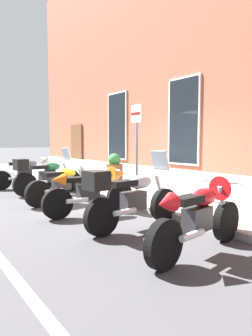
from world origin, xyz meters
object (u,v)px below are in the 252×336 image
object	(u,v)px
motorcycle_green_touring	(45,175)
motorcycle_yellow_naked	(64,184)
motorcycle_silver_touring	(131,197)
parking_sign	(136,136)
motorcycle_grey_naked	(27,173)
motorcycle_orange_sport	(94,188)
barrel_planter	(114,171)
motorcycle_red_sport	(203,212)

from	to	relation	value
motorcycle_green_touring	motorcycle_yellow_naked	world-z (taller)	motorcycle_green_touring
motorcycle_silver_touring	parking_sign	distance (m)	2.97
motorcycle_grey_naked	motorcycle_orange_sport	size ratio (longest dim) A/B	1.03
motorcycle_orange_sport	motorcycle_silver_touring	xyz separation A→B (m)	(1.34, -0.03, 0.02)
motorcycle_orange_sport	motorcycle_green_touring	bearing A→B (deg)	178.96
motorcycle_grey_naked	motorcycle_yellow_naked	distance (m)	3.02
motorcycle_yellow_naked	motorcycle_green_touring	bearing A→B (deg)	176.78
motorcycle_green_touring	motorcycle_silver_touring	distance (m)	4.29
motorcycle_grey_naked	barrel_planter	size ratio (longest dim) A/B	2.09
motorcycle_green_touring	motorcycle_grey_naked	bearing A→B (deg)	-178.19
motorcycle_silver_touring	parking_sign	bearing A→B (deg)	141.02
motorcycle_silver_touring	barrel_planter	size ratio (longest dim) A/B	2.08
motorcycle_yellow_naked	motorcycle_red_sport	world-z (taller)	motorcycle_red_sport
parking_sign	motorcycle_red_sport	bearing A→B (deg)	-23.59
motorcycle_yellow_naked	motorcycle_silver_touring	size ratio (longest dim) A/B	0.96
motorcycle_silver_touring	parking_sign	xyz separation A→B (m)	(-2.15, 1.74, 1.09)
motorcycle_orange_sport	parking_sign	world-z (taller)	parking_sign
motorcycle_orange_sport	parking_sign	distance (m)	2.19
motorcycle_green_touring	barrel_planter	bearing A→B (deg)	83.23
motorcycle_yellow_naked	motorcycle_red_sport	distance (m)	4.26
barrel_planter	motorcycle_grey_naked	bearing A→B (deg)	-128.56
motorcycle_silver_touring	motorcycle_red_sport	size ratio (longest dim) A/B	0.99
motorcycle_grey_naked	motorcycle_red_sport	xyz separation A→B (m)	(7.27, 0.13, 0.07)
motorcycle_silver_touring	motorcycle_red_sport	bearing A→B (deg)	6.32
parking_sign	barrel_planter	distance (m)	2.23
motorcycle_green_touring	motorcycle_orange_sport	xyz separation A→B (m)	(2.95, -0.05, -0.01)
motorcycle_yellow_naked	motorcycle_red_sport	xyz separation A→B (m)	(4.26, 0.17, 0.09)
motorcycle_orange_sport	barrel_planter	xyz separation A→B (m)	(-2.69, 2.25, 0.03)
motorcycle_yellow_naked	motorcycle_orange_sport	size ratio (longest dim) A/B	0.98
motorcycle_orange_sport	motorcycle_silver_touring	distance (m)	1.34
motorcycle_orange_sport	motorcycle_grey_naked	bearing A→B (deg)	179.93
motorcycle_green_touring	motorcycle_yellow_naked	size ratio (longest dim) A/B	1.04
motorcycle_yellow_naked	barrel_planter	bearing A→B (deg)	118.32
motorcycle_green_touring	parking_sign	bearing A→B (deg)	37.76
motorcycle_green_touring	motorcycle_orange_sport	bearing A→B (deg)	-1.04
motorcycle_red_sport	barrel_planter	bearing A→B (deg)	158.95
motorcycle_grey_naked	motorcycle_orange_sport	bearing A→B (deg)	-0.07
motorcycle_grey_naked	barrel_planter	bearing A→B (deg)	51.44
motorcycle_green_touring	motorcycle_red_sport	size ratio (longest dim) A/B	0.98
motorcycle_grey_naked	motorcycle_green_touring	size ratio (longest dim) A/B	1.01
motorcycle_orange_sport	parking_sign	xyz separation A→B (m)	(-0.81, 1.71, 1.10)
motorcycle_silver_touring	motorcycle_red_sport	xyz separation A→B (m)	(1.46, 0.16, -0.01)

